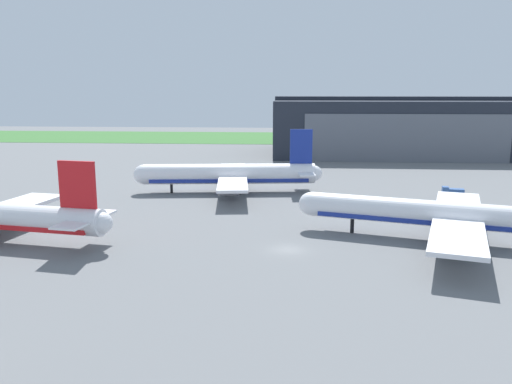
% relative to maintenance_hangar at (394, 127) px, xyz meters
% --- Properties ---
extents(ground_plane, '(440.00, 440.00, 0.00)m').
position_rel_maintenance_hangar_xyz_m(ground_plane, '(-32.88, -106.19, -8.83)').
color(ground_plane, slate).
extents(grass_field_strip, '(440.00, 56.00, 0.08)m').
position_rel_maintenance_hangar_xyz_m(grass_field_strip, '(-32.88, 54.64, -8.79)').
color(grass_field_strip, '#3A6F33').
rests_on(grass_field_strip, ground_plane).
extents(maintenance_hangar, '(77.08, 39.69, 18.57)m').
position_rel_maintenance_hangar_xyz_m(maintenance_hangar, '(0.00, 0.00, 0.00)').
color(maintenance_hangar, '#232833').
rests_on(maintenance_hangar, ground_plane).
extents(airliner_far_left, '(38.34, 33.77, 12.96)m').
position_rel_maintenance_hangar_xyz_m(airliner_far_left, '(-45.52, -67.88, -5.13)').
color(airliner_far_left, white).
rests_on(airliner_far_left, ground_plane).
extents(airliner_near_right, '(41.71, 36.52, 11.88)m').
position_rel_maintenance_hangar_xyz_m(airliner_near_right, '(-10.26, -101.09, -5.04)').
color(airliner_near_right, white).
rests_on(airliner_near_right, ground_plane).
extents(stair_truck, '(4.28, 2.60, 2.14)m').
position_rel_maintenance_hangar_xyz_m(stair_truck, '(-1.16, -69.98, -7.70)').
color(stair_truck, '#335693').
rests_on(stair_truck, ground_plane).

